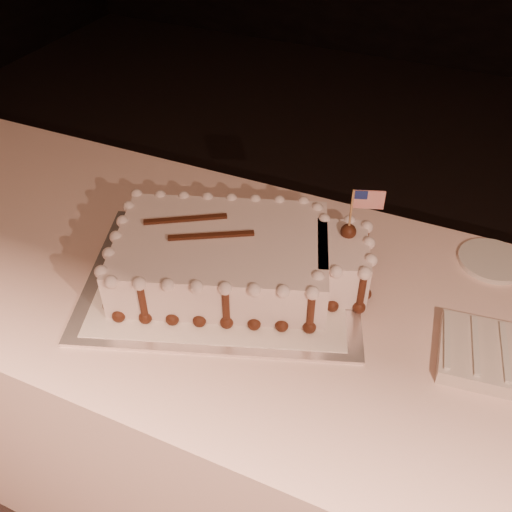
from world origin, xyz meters
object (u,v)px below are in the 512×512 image
at_px(cake_board, 223,277).
at_px(sheet_cake, 237,257).
at_px(banquet_table, 275,402).
at_px(side_plate, 492,261).
at_px(napkin_stack, 502,358).

xyz_separation_m(cake_board, sheet_cake, (0.03, 0.01, 0.06)).
bearing_deg(cake_board, sheet_cake, 0.22).
height_order(banquet_table, cake_board, cake_board).
xyz_separation_m(banquet_table, cake_board, (-0.14, 0.01, 0.38)).
distance_m(banquet_table, cake_board, 0.40).
bearing_deg(sheet_cake, side_plate, 29.61).
xyz_separation_m(cake_board, napkin_stack, (0.59, 0.00, 0.01)).
relative_size(sheet_cake, side_plate, 3.85).
bearing_deg(side_plate, napkin_stack, -80.55).
xyz_separation_m(banquet_table, sheet_cake, (-0.11, 0.02, 0.44)).
relative_size(cake_board, napkin_stack, 2.38).
relative_size(cake_board, side_plate, 3.91).
height_order(banquet_table, sheet_cake, sheet_cake).
relative_size(cake_board, sheet_cake, 1.01).
relative_size(sheet_cake, napkin_stack, 2.34).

